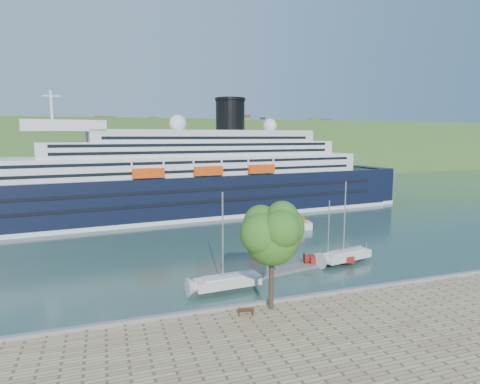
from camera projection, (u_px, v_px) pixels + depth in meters
name	position (u px, v px, depth m)	size (l,w,h in m)	color
ground	(325.00, 303.00, 41.35)	(400.00, 400.00, 0.00)	#284840
far_hillside	(154.00, 148.00, 175.74)	(400.00, 50.00, 24.00)	#325923
quay_coping	(326.00, 293.00, 41.00)	(220.00, 0.50, 0.30)	slate
cruise_ship	(179.00, 157.00, 85.47)	(114.08, 16.61, 25.62)	black
park_bench	(246.00, 310.00, 36.17)	(1.50, 0.61, 0.96)	#4D2916
promenade_tree	(272.00, 252.00, 36.93)	(6.67, 6.67, 11.05)	#2B5717
floating_pontoon	(313.00, 264.00, 53.44)	(18.13, 2.22, 0.40)	slate
sailboat_white_near	(228.00, 245.00, 43.90)	(8.24, 2.29, 10.65)	silver
sailboat_red	(332.00, 235.00, 53.10)	(6.46, 1.79, 8.35)	maroon
sailboat_white_far	(347.00, 225.00, 53.67)	(8.27, 2.30, 10.68)	silver
tender_launch	(289.00, 223.00, 74.26)	(8.40, 2.87, 2.32)	#E4450D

